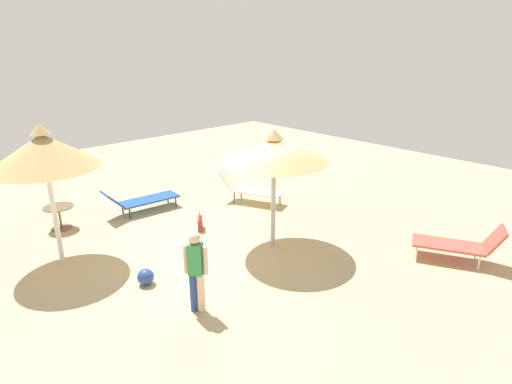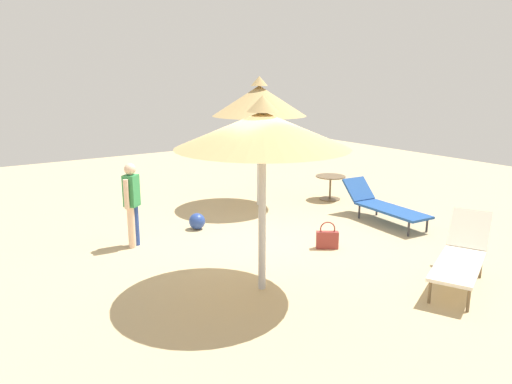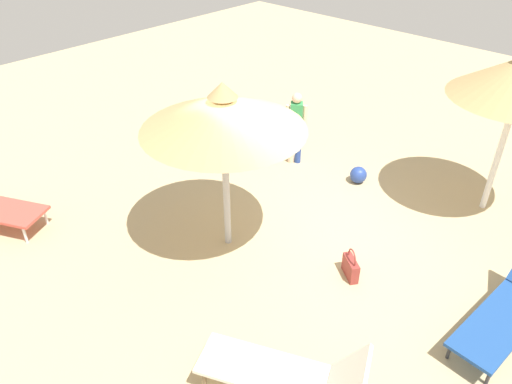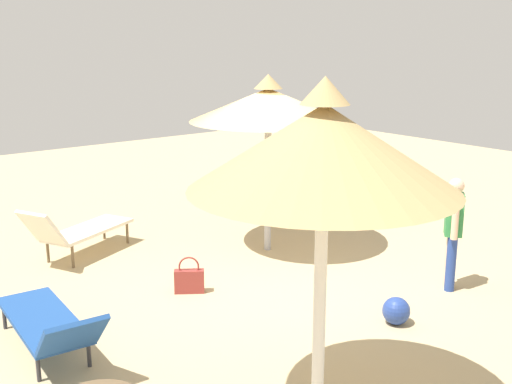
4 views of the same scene
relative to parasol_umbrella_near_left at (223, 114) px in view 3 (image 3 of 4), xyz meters
The scene contains 7 objects.
ground 2.62m from the parasol_umbrella_near_left, 37.39° to the right, with size 24.00×24.00×0.10m, color tan.
parasol_umbrella_near_left is the anchor object (origin of this frame).
lounge_chair_center 3.50m from the parasol_umbrella_near_left, 121.15° to the right, with size 1.32×1.98×0.94m.
lounge_chair_far_left 4.62m from the parasol_umbrella_near_left, 72.88° to the right, with size 2.14×0.77×0.79m.
person_standing_far_right 3.26m from the parasol_umbrella_near_left, 17.67° to the left, with size 0.32×0.35×1.53m.
handbag 2.96m from the parasol_umbrella_near_left, 70.20° to the right, with size 0.33×0.40×0.50m.
beach_ball 3.74m from the parasol_umbrella_near_left, ahead, with size 0.33×0.33×0.33m, color navy.
Camera 3 is at (-5.21, -3.99, 5.23)m, focal length 34.65 mm.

